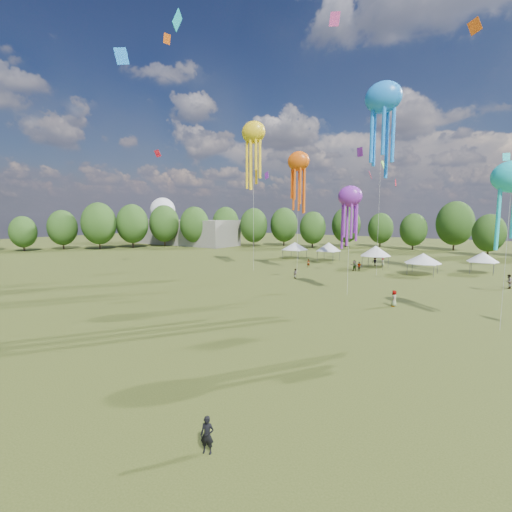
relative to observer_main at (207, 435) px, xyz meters
The scene contains 10 objects.
ground 6.88m from the observer_main, 164.96° to the left, with size 300.00×300.00×0.00m, color #384416.
observer_main is the anchor object (origin of this frame).
spectator_near 41.42m from the observer_main, 113.42° to the left, with size 0.75×0.59×1.55m, color gray.
spectators_far 49.87m from the observer_main, 96.71° to the left, with size 31.28×30.99×1.90m.
festival_tents 59.07m from the observer_main, 101.40° to the left, with size 40.81×13.02×4.15m.
show_kites 50.81m from the observer_main, 93.79° to the left, with size 44.06×27.56×32.53m.
small_kites 51.48m from the observer_main, 98.42° to the left, with size 71.90×51.05×43.97m.
treeline 65.39m from the observer_main, 99.24° to the left, with size 201.57×95.24×13.43m.
hangar 107.84m from the observer_main, 136.81° to the left, with size 40.00×12.00×8.00m, color gray.
radome 124.08m from the observer_main, 139.86° to the left, with size 9.00×9.00×16.00m.
Camera 1 is at (16.09, -11.97, 9.80)m, focal length 25.19 mm.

